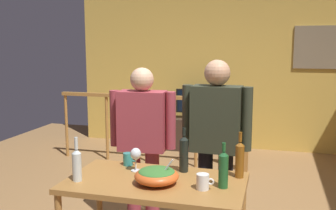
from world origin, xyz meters
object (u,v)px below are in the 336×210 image
serving_table (155,191)px  wine_glass (136,155)px  stair_railing (183,120)px  flat_screen_tv (195,102)px  framed_picture (317,47)px  wine_bottle_green (223,169)px  salad_bowl (157,175)px  person_standing_right (216,135)px  mug_white (203,182)px  wine_bottle_amber (240,159)px  wine_bottle_clear (77,164)px  wine_bottle_dark (184,153)px  mug_teal (128,159)px  tv_console (195,134)px  person_standing_left (143,136)px

serving_table → wine_glass: (-0.21, 0.16, 0.21)m
stair_railing → flat_screen_tv: 0.89m
framed_picture → wine_bottle_green: (-0.91, -3.89, -0.79)m
stair_railing → salad_bowl: 2.78m
person_standing_right → mug_white: bearing=95.5°
wine_bottle_amber → wine_bottle_clear: wine_bottle_amber is taller
flat_screen_tv → stair_railing: bearing=-90.2°
wine_bottle_dark → wine_bottle_amber: (0.43, -0.02, -0.01)m
mug_teal → person_standing_right: size_ratio=0.07×
serving_table → wine_glass: bearing=142.2°
serving_table → person_standing_right: (0.34, 0.69, 0.28)m
mug_teal → person_standing_right: (0.66, 0.41, 0.15)m
tv_console → wine_bottle_green: bearing=-75.7°
framed_picture → person_standing_left: 3.71m
salad_bowl → wine_bottle_dark: bearing=68.6°
salad_bowl → wine_glass: size_ratio=1.72×
tv_console → wine_bottle_dark: (0.58, -3.33, 0.64)m
wine_bottle_amber → wine_glass: bearing=-175.3°
mug_white → flat_screen_tv: bearing=102.3°
mug_white → person_standing_left: bearing=132.2°
flat_screen_tv → wine_bottle_clear: bearing=-91.9°
mug_teal → wine_glass: bearing=-47.4°
wine_glass → wine_bottle_dark: 0.38m
wine_bottle_dark → wine_bottle_amber: wine_bottle_dark is taller
wine_bottle_amber → wine_bottle_green: bearing=-109.9°
flat_screen_tv → person_standing_right: bearing=-75.1°
framed_picture → person_standing_left: (-1.75, -3.18, -0.78)m
flat_screen_tv → wine_bottle_clear: size_ratio=1.94×
wine_bottle_green → person_standing_right: 0.73m
stair_railing → person_standing_right: (0.76, -1.98, 0.29)m
flat_screen_tv → wine_bottle_clear: 3.71m
framed_picture → mug_white: 4.18m
person_standing_right → wine_bottle_amber: bearing=121.3°
wine_glass → wine_bottle_amber: 0.80m
mug_teal → mug_white: (0.69, -0.37, 0.00)m
tv_console → wine_bottle_dark: bearing=-80.2°
wine_glass → person_standing_right: 0.77m
stair_railing → wine_bottle_amber: wine_bottle_amber is taller
stair_railing → serving_table: size_ratio=2.16×
stair_railing → wine_glass: bearing=-85.1°
wine_bottle_clear → salad_bowl: bearing=9.3°
wine_glass → person_standing_right: bearing=44.0°
wine_glass → wine_bottle_green: bearing=-14.2°
wine_bottle_amber → mug_teal: bearing=176.6°
wine_bottle_green → wine_bottle_amber: wine_bottle_amber is taller
tv_console → wine_bottle_clear: 3.79m
framed_picture → serving_table: 4.24m
wine_glass → mug_teal: size_ratio=1.62×
stair_railing → wine_bottle_green: bearing=-71.1°
person_standing_left → person_standing_right: (0.68, 0.00, 0.05)m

